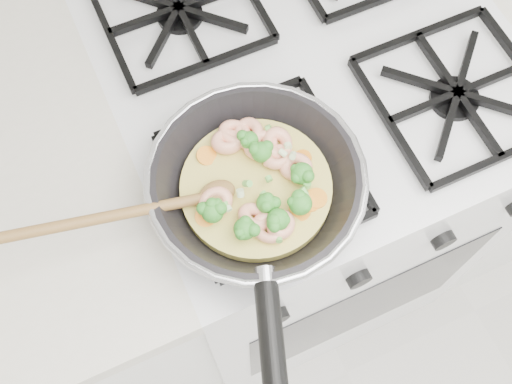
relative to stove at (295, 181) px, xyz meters
name	(u,v)px	position (x,y,z in m)	size (l,w,h in m)	color
stove	(295,181)	(0.00, 0.00, 0.00)	(0.60, 0.60, 0.92)	white
skillet	(256,188)	(-0.17, -0.18, 0.49)	(0.46, 0.44, 0.10)	black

